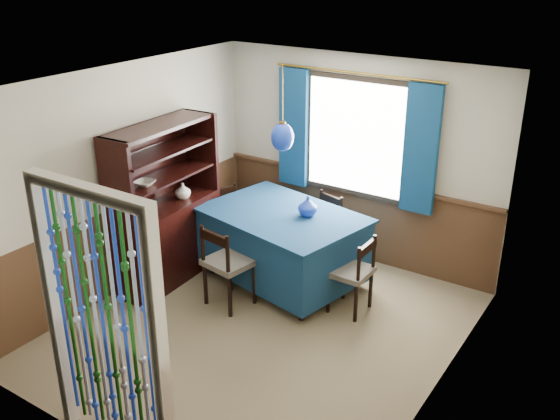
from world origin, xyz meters
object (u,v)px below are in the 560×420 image
Objects in this scene: chair_far at (322,227)px; pendant_lamp at (282,137)px; chair_left at (230,219)px; chair_right at (353,272)px; chair_near at (227,264)px; sideboard at (166,228)px; vase_table at (308,207)px; vase_sideboard at (183,190)px; dining_table at (282,243)px; bowl_shelf at (145,183)px.

pendant_lamp is (-0.12, -0.70, 1.28)m from chair_far.
chair_far is 0.99× the size of chair_left.
chair_right is (1.92, -0.38, -0.00)m from chair_left.
sideboard is (-0.96, 0.12, 0.14)m from chair_near.
sideboard is (-0.22, -0.89, 0.17)m from chair_left.
chair_left reaches higher than chair_right.
vase_sideboard is at bearing -159.92° from vase_table.
pendant_lamp reaches higher than vase_sideboard.
chair_near is 4.54× the size of vase_sideboard.
pendant_lamp reaches higher than chair_right.
dining_table is at bearing 96.67° from chair_far.
dining_table is at bearing -159.05° from vase_table.
pendant_lamp reaches higher than chair_near.
vase_table is at bearing 106.23° from chair_left.
chair_left is 1.61m from pendant_lamp.
sideboard reaches higher than chair_far.
sideboard is at bearing 9.32° from chair_left.
vase_table is (1.43, 0.75, 0.32)m from sideboard.
chair_right is at bearing -7.88° from pendant_lamp.
chair_near is at bearing 59.38° from chair_left.
chair_left is 3.68× the size of bowl_shelf.
chair_near is 4.55× the size of vase_table.
bowl_shelf is (-1.10, -0.97, -0.45)m from pendant_lamp.
chair_left is 4.18× the size of vase_sideboard.
chair_near is at bearing -22.05° from vase_sideboard.
chair_near reaches higher than chair_far.
sideboard reaches higher than chair_left.
chair_left is at bearing 76.33° from vase_sideboard.
chair_near is 0.98m from sideboard.
vase_sideboard is at bearing -160.14° from pendant_lamp.
dining_table is 1.07× the size of sideboard.
vase_sideboard is (-1.10, -0.40, 0.54)m from dining_table.
dining_table is 1.29m from vase_sideboard.
chair_right is at bearing 3.46° from dining_table.
sideboard is at bearing -150.96° from pendant_lamp.
chair_near is 1.09× the size of chair_right.
sideboard reaches higher than chair_right.
chair_near is 1.09× the size of chair_left.
chair_near is 3.99× the size of bowl_shelf.
dining_table is 0.98m from chair_right.
bowl_shelf is at bearing -141.86° from vase_table.
bowl_shelf reaches higher than dining_table.
vase_sideboard is (-1.22, -1.10, 0.57)m from chair_far.
chair_right reaches higher than dining_table.
chair_left is at bearing 135.57° from chair_near.
vase_table is at bearing 24.80° from sideboard.
vase_sideboard is at bearing 9.33° from chair_left.
chair_far is 4.12× the size of vase_sideboard.
dining_table is 0.71m from chair_far.
vase_table is (0.27, 0.10, 0.47)m from dining_table.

